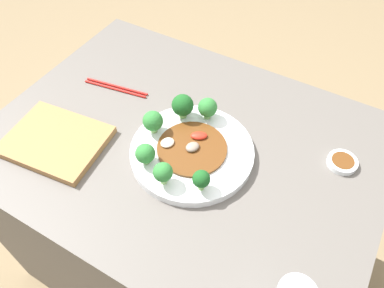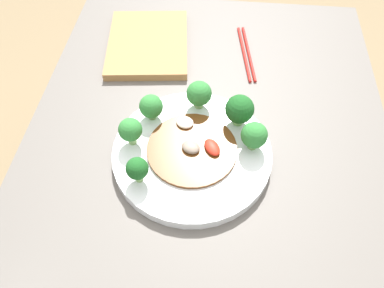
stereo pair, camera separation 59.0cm
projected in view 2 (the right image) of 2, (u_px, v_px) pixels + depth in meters
ground_plane at (200, 262)px, 1.37m from camera, size 8.00×8.00×0.00m
table at (203, 218)px, 1.08m from camera, size 1.03×0.77×0.74m
plate at (192, 153)px, 0.75m from camera, size 0.32×0.32×0.02m
broccoli_southeast at (240, 110)px, 0.75m from camera, size 0.06×0.06×0.07m
broccoli_northeast at (151, 107)px, 0.76m from camera, size 0.05×0.05×0.06m
broccoli_north at (130, 130)px, 0.72m from camera, size 0.05×0.05×0.06m
broccoli_northwest at (137, 169)px, 0.67m from camera, size 0.04×0.04×0.06m
broccoli_south at (254, 135)px, 0.71m from camera, size 0.05×0.05×0.06m
broccoli_east at (199, 94)px, 0.78m from camera, size 0.05×0.05×0.07m
stirfry_center at (193, 147)px, 0.74m from camera, size 0.18×0.18×0.02m
chopsticks at (246, 53)px, 0.94m from camera, size 0.20×0.05×0.01m
cutting_board at (148, 44)px, 0.95m from camera, size 0.27×0.23×0.02m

